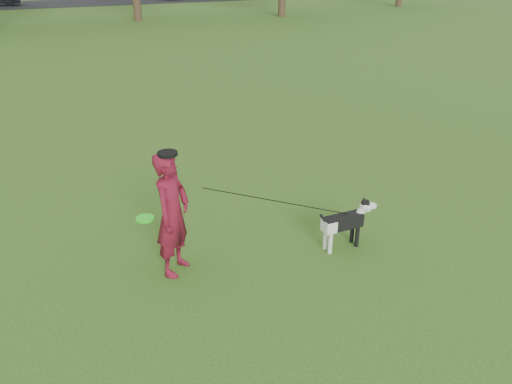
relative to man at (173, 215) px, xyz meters
name	(u,v)px	position (x,y,z in m)	size (l,w,h in m)	color
ground	(257,254)	(1.15, -0.09, -0.85)	(120.00, 120.00, 0.00)	#285116
road	(53,4)	(1.15, 39.91, -0.84)	(120.00, 7.00, 0.02)	black
man	(173,215)	(0.00, 0.00, 0.00)	(0.62, 0.41, 1.71)	#5D0D1F
dog	(347,220)	(2.42, -0.43, -0.41)	(0.96, 0.19, 0.73)	black
man_held_items	(283,202)	(1.47, -0.24, -0.02)	(3.04, 0.55, 1.23)	#22E81D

